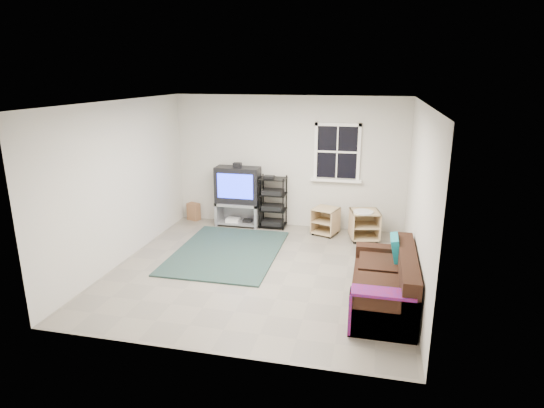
% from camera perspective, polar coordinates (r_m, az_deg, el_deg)
% --- Properties ---
extents(room, '(4.60, 4.62, 4.60)m').
position_cam_1_polar(room, '(8.85, 8.15, 6.02)').
color(room, gray).
rests_on(room, ground).
extents(tv_unit, '(0.88, 0.44, 1.30)m').
position_cam_1_polar(tv_unit, '(9.17, -4.29, 1.60)').
color(tv_unit, '#97979E').
rests_on(tv_unit, ground).
extents(av_rack, '(0.52, 0.38, 1.05)m').
position_cam_1_polar(av_rack, '(9.09, 0.11, -0.16)').
color(av_rack, black).
rests_on(av_rack, ground).
extents(side_table_left, '(0.56, 0.56, 0.52)m').
position_cam_1_polar(side_table_left, '(8.82, 6.82, -1.99)').
color(side_table_left, tan).
rests_on(side_table_left, ground).
extents(side_table_right, '(0.61, 0.61, 0.59)m').
position_cam_1_polar(side_table_right, '(8.62, 11.47, -2.30)').
color(side_table_right, tan).
rests_on(side_table_right, ground).
extents(sofa, '(0.80, 1.80, 0.82)m').
position_cam_1_polar(sofa, '(6.30, 14.10, -9.90)').
color(sofa, black).
rests_on(sofa, ground).
extents(shag_rug, '(1.75, 2.40, 0.03)m').
position_cam_1_polar(shag_rug, '(7.97, -5.66, -5.99)').
color(shag_rug, '#312016').
rests_on(shag_rug, ground).
extents(paper_bag, '(0.29, 0.24, 0.36)m').
position_cam_1_polar(paper_bag, '(9.76, -9.80, -0.93)').
color(paper_bag, '#8B5E3E').
rests_on(paper_bag, ground).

